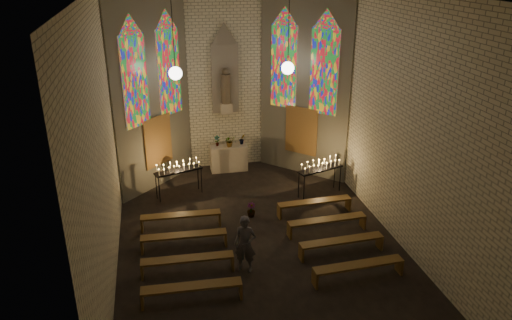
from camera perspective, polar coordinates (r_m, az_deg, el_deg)
The scene contains 18 objects.
floor at distance 14.76m, azimuth 0.33°, elevation -9.50°, with size 12.00×12.00×0.00m, color black.
room at distance 16.33m, azimuth -2.20°, elevation 7.97°, with size 8.22×12.43×7.00m.
altar at distance 19.30m, azimuth -3.14°, elevation 0.25°, with size 1.40×0.60×1.00m, color beige.
flower_vase_left at distance 19.07m, azimuth -4.48°, elevation 2.21°, with size 0.22×0.15×0.42m, color #4C723F.
flower_vase_center at distance 18.99m, azimuth -3.03°, elevation 2.18°, with size 0.39×0.33×0.43m, color #4C723F.
flower_vase_right at distance 19.22m, azimuth -1.60°, elevation 2.41°, with size 0.22×0.18×0.40m, color #4C723F.
aisle_flower_pot at distance 16.02m, azimuth -0.57°, elevation -5.73°, with size 0.26×0.26×0.47m, color #4C723F.
votive_stand_left at distance 17.22m, azimuth -8.88°, elevation -0.95°, with size 1.69×0.86×1.21m.
votive_stand_right at distance 17.25m, azimuth 7.38°, elevation -0.75°, with size 1.71×0.91×1.22m.
pew_left_0 at distance 15.52m, azimuth -8.58°, elevation -6.42°, with size 2.44×0.44×0.47m.
pew_right_0 at distance 16.24m, azimuth 6.70°, elevation -4.91°, with size 2.44×0.44×0.47m.
pew_left_1 at distance 14.48m, azimuth -8.24°, elevation -8.70°, with size 2.44×0.44×0.47m.
pew_right_1 at distance 15.25m, azimuth 8.12°, elevation -6.94°, with size 2.44×0.44×0.47m.
pew_left_2 at distance 13.47m, azimuth -7.83°, elevation -11.31°, with size 2.44×0.44×0.47m.
pew_right_2 at distance 14.30m, azimuth 9.75°, elevation -9.24°, with size 2.44×0.44×0.47m.
pew_left_3 at distance 12.49m, azimuth -7.35°, elevation -14.35°, with size 2.44×0.44×0.47m.
pew_right_3 at distance 13.38m, azimuth 11.63°, elevation -11.86°, with size 2.44×0.44×0.47m.
visitor at distance 13.23m, azimuth -1.25°, elevation -9.59°, with size 0.58×0.38×1.59m, color #474650.
Camera 1 is at (-2.69, -12.19, 7.87)m, focal length 35.00 mm.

